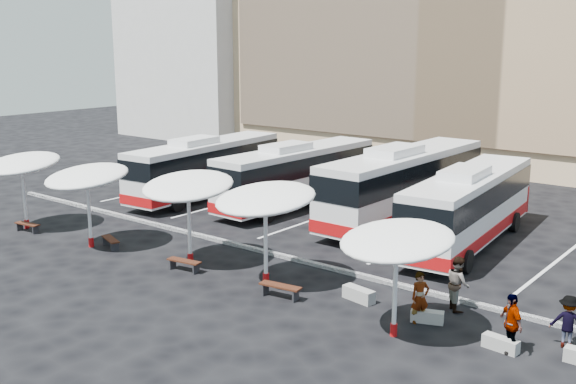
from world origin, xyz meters
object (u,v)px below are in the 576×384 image
Objects in this scene: conc_bench_0 at (359,294)px; passenger_1 at (458,284)px; sunshade_0 at (22,164)px; sunshade_3 at (265,199)px; bus_0 at (206,166)px; bus_3 at (470,204)px; sunshade_2 at (188,186)px; sunshade_1 at (87,177)px; conc_bench_2 at (501,344)px; wood_bench_2 at (184,263)px; passenger_3 at (568,322)px; sunshade_4 at (397,241)px; wood_bench_0 at (27,225)px; passenger_0 at (420,298)px; bus_1 at (297,173)px; bus_2 at (404,182)px; conc_bench_1 at (427,317)px; wood_bench_1 at (111,241)px; passenger_2 at (511,323)px; wood_bench_3 at (280,288)px.

passenger_1 is (3.09, 1.40, 0.71)m from conc_bench_0.
sunshade_3 reaches higher than sunshade_0.
bus_0 is 0.99× the size of bus_3.
sunshade_1 is at bearing -167.52° from sunshade_2.
wood_bench_2 is at bearing -175.61° from conc_bench_2.
sunshade_0 is 25.19m from passenger_3.
sunshade_1 reaches higher than sunshade_4.
wood_bench_0 is at bearing -175.52° from wood_bench_2.
sunshade_2 is 10.57m from passenger_0.
bus_1 is at bearing 137.69° from sunshade_4.
bus_2 is (11.94, 2.27, 0.19)m from bus_0.
sunshade_3 is 4.72m from wood_bench_2.
sunshade_1 reaches higher than bus_1.
conc_bench_1 is (10.47, 0.66, -3.09)m from sunshade_2.
conc_bench_0 is at bearing 7.46° from wood_bench_1.
sunshade_3 is 8.95m from wood_bench_1.
wood_bench_1 is at bearing 179.09° from sunshade_4.
bus_0 is 7.78× the size of wood_bench_1.
sunshade_0 is 5.12m from sunshade_1.
wood_bench_1 is at bearing 130.91° from passenger_0.
bus_1 is 10.62× the size of conc_bench_2.
conc_bench_1 is 0.61× the size of passenger_0.
wood_bench_1 is 1.19× the size of conc_bench_0.
sunshade_4 reaches higher than conc_bench_0.
sunshade_2 is 13.59m from passenger_2.
sunshade_2 is at bearing 9.40° from wood_bench_0.
bus_1 is 2.64× the size of sunshade_3.
wood_bench_2 is at bearing 64.13° from passenger_1.
passenger_3 is at bearing 8.14° from sunshade_3.
bus_3 reaches higher than passenger_1.
bus_2 is 11.63× the size of conc_bench_2.
wood_bench_1 is 17.53m from conc_bench_2.
passenger_1 is (13.51, -8.50, -0.90)m from bus_1.
wood_bench_3 is at bearing -7.03° from sunshade_2.
bus_2 is 1.07× the size of bus_3.
bus_0 is 18.22m from conc_bench_0.
bus_0 is 10.79m from sunshade_0.
bus_1 reaches higher than wood_bench_2.
sunshade_0 is 3.87× the size of conc_bench_1.
sunshade_2 is 3.00× the size of wood_bench_1.
wood_bench_2 is at bearing -52.99° from bus_0.
bus_0 is at bearing -31.74° from passenger_3.
bus_2 is 6.86× the size of passenger_2.
wood_bench_1 is at bearing 27.87° from sunshade_1.
passenger_1 is at bearing 24.31° from conc_bench_0.
bus_2 is (6.27, 0.78, 0.19)m from bus_1.
sunshade_2 is (-3.55, -11.55, 1.25)m from bus_2.
conc_bench_1 is at bearing -35.44° from bus_1.
bus_3 reaches higher than wood_bench_0.
passenger_0 is 0.94× the size of passenger_2.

